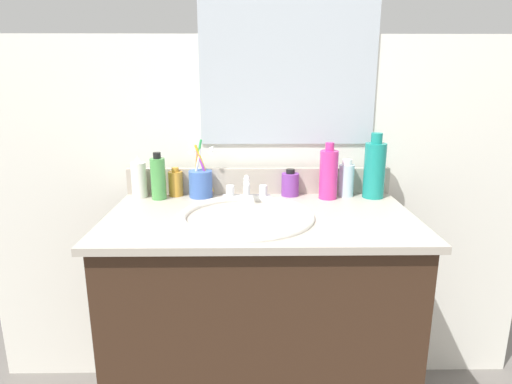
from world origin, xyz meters
TOP-DOWN VIEW (x-y plane):
  - vanity_cabinet at (0.00, 0.00)m, footprint 0.88×0.48m
  - countertop at (0.00, 0.00)m, footprint 0.92×0.52m
  - backsplash at (0.00, 0.25)m, footprint 0.92×0.02m
  - back_wall at (0.00, 0.31)m, footprint 2.02×0.04m
  - mirror_panel at (0.10, 0.29)m, footprint 0.60×0.01m
  - sink_basin at (-0.04, -0.03)m, footprint 0.40×0.40m
  - faucet at (-0.04, 0.16)m, footprint 0.16×0.10m
  - bottle_oil_amber at (-0.29, 0.22)m, footprint 0.05×0.05m
  - bottle_cream_purple at (0.11, 0.22)m, footprint 0.06×0.06m
  - bottle_mouthwash_teal at (0.39, 0.19)m, footprint 0.07×0.07m
  - bottle_soap_pink at (0.23, 0.18)m, footprint 0.06×0.06m
  - bottle_toner_green at (-0.34, 0.18)m, footprint 0.05×0.05m
  - bottle_lotion_white at (-0.41, 0.20)m, footprint 0.05×0.05m
  - bottle_gel_clear at (0.30, 0.21)m, footprint 0.05×0.05m
  - cup_blue_plastic at (-0.20, 0.20)m, footprint 0.09×0.08m

SIDE VIEW (x-z plane):
  - vanity_cabinet at x=0.00m, z-range 0.00..0.74m
  - back_wall at x=0.00m, z-range 0.00..1.30m
  - sink_basin at x=-0.04m, z-range 0.68..0.79m
  - countertop at x=0.00m, z-range 0.74..0.76m
  - faucet at x=-0.04m, z-range 0.75..0.83m
  - bottle_cream_purple at x=0.11m, z-range 0.76..0.85m
  - bottle_oil_amber at x=-0.29m, z-range 0.76..0.86m
  - backsplash at x=0.00m, z-range 0.76..0.85m
  - cup_blue_plastic at x=-0.20m, z-range 0.72..0.91m
  - bottle_gel_clear at x=0.30m, z-range 0.76..0.89m
  - bottle_lotion_white at x=-0.41m, z-range 0.76..0.90m
  - bottle_toner_green at x=-0.34m, z-range 0.76..0.92m
  - bottle_soap_pink at x=0.23m, z-range 0.75..0.94m
  - bottle_mouthwash_teal at x=0.39m, z-range 0.75..0.97m
  - mirror_panel at x=0.10m, z-range 0.93..1.49m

